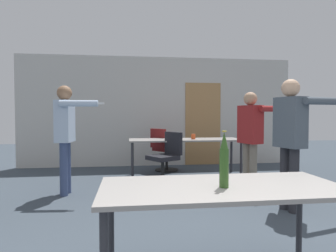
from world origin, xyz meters
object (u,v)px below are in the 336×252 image
object	(u,v)px
person_near_casual	(291,131)
person_left_plaid	(251,131)
office_chair_near_pushed	(166,159)
beer_bottle	(224,161)
person_center_tall	(66,128)
office_chair_far_left	(164,151)
drink_cup	(193,137)

from	to	relation	value
person_near_casual	person_left_plaid	bearing A→B (deg)	171.31
office_chair_near_pushed	beer_bottle	size ratio (longest dim) A/B	2.38
person_left_plaid	beer_bottle	xyz separation A→B (m)	(-1.34, -2.70, -0.05)
person_center_tall	beer_bottle	distance (m)	3.30
person_center_tall	office_chair_near_pushed	distance (m)	1.86
person_left_plaid	office_chair_near_pushed	xyz separation A→B (m)	(-1.30, 0.78, -0.55)
person_near_casual	beer_bottle	distance (m)	2.19
person_left_plaid	office_chair_far_left	bearing A→B (deg)	-165.19
office_chair_near_pushed	drink_cup	xyz separation A→B (m)	(0.63, 0.52, 0.37)
person_near_casual	beer_bottle	xyz separation A→B (m)	(-1.44, -1.65, -0.11)
person_left_plaid	beer_bottle	bearing A→B (deg)	-43.75
person_left_plaid	office_chair_far_left	distance (m)	2.32
person_center_tall	office_chair_far_left	world-z (taller)	person_center_tall
office_chair_far_left	drink_cup	bearing A→B (deg)	3.96
person_left_plaid	office_chair_near_pushed	distance (m)	1.62
person_near_casual	office_chair_far_left	size ratio (longest dim) A/B	1.80
person_left_plaid	person_near_casual	world-z (taller)	person_near_casual
office_chair_near_pushed	beer_bottle	bearing A→B (deg)	146.26
beer_bottle	person_left_plaid	bearing A→B (deg)	63.65
beer_bottle	drink_cup	xyz separation A→B (m)	(0.66, 4.00, -0.13)
person_near_casual	office_chair_near_pushed	xyz separation A→B (m)	(-1.40, 1.83, -0.61)
person_center_tall	person_left_plaid	distance (m)	2.96
office_chair_far_left	drink_cup	distance (m)	0.88
office_chair_far_left	beer_bottle	distance (m)	4.64
person_left_plaid	drink_cup	xyz separation A→B (m)	(-0.67, 1.30, -0.18)
office_chair_near_pushed	beer_bottle	distance (m)	3.52
person_left_plaid	beer_bottle	distance (m)	3.01
person_center_tall	drink_cup	size ratio (longest dim) A/B	16.12
person_left_plaid	drink_cup	size ratio (longest dim) A/B	15.32
drink_cup	person_near_casual	bearing A→B (deg)	-71.82
person_left_plaid	person_near_casual	bearing A→B (deg)	-12.01
office_chair_far_left	beer_bottle	world-z (taller)	beer_bottle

